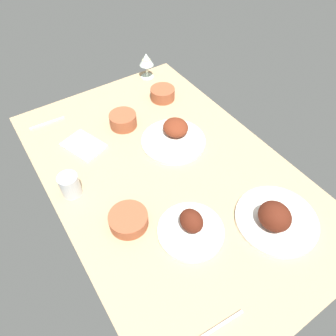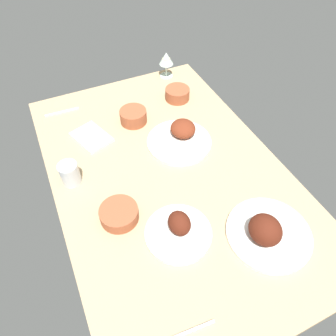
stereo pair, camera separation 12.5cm
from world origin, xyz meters
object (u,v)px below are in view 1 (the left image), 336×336
fork_loose (47,123)px  plate_center_main (191,227)px  water_tumbler (70,185)px  spoon_loose (217,328)px  plate_far_side (276,218)px  folded_napkin (84,146)px  plate_near_viewer (174,136)px  bowl_soup (128,219)px  bowl_potatoes (163,93)px  bowl_onions (123,120)px  wine_glass (146,61)px

fork_loose → plate_center_main: bearing=-72.3°
water_tumbler → spoon_loose: (-67.68, -15.90, -4.32)cm
plate_far_side → folded_napkin: plate_far_side is taller
plate_far_side → plate_near_viewer: 55.38cm
bowl_soup → bowl_potatoes: bearing=-42.1°
plate_far_side → fork_loose: bearing=26.8°
plate_far_side → fork_loose: size_ratio=1.78×
folded_napkin → plate_center_main: bearing=-166.4°
bowl_potatoes → bowl_soup: bearing=137.9°
bowl_potatoes → spoon_loose: bearing=155.3°
folded_napkin → bowl_onions: bearing=-82.7°
plate_near_viewer → fork_loose: bearing=46.4°
plate_far_side → folded_napkin: 83.89cm
wine_glass → water_tumbler: wine_glass is taller
folded_napkin → spoon_loose: bearing=-178.6°
bowl_onions → spoon_loose: (-91.56, 19.07, -3.01)cm
bowl_soup → folded_napkin: (45.04, -2.13, -2.10)cm
plate_far_side → wine_glass: size_ratio=2.09×
spoon_loose → plate_near_viewer: bearing=69.1°
fork_loose → bowl_soup: bearing=-82.4°
bowl_onions → fork_loose: size_ratio=0.76×
plate_center_main → bowl_potatoes: 77.33cm
water_tumbler → fork_loose: (44.69, -5.54, -4.32)cm
water_tumbler → folded_napkin: 25.52cm
bowl_onions → water_tumbler: size_ratio=1.32×
bowl_onions → plate_near_viewer: bearing=-145.5°
bowl_soup → wine_glass: 93.49cm
wine_glass → water_tumbler: 83.69cm
bowl_potatoes → spoon_loose: bowl_potatoes is taller
plate_center_main → bowl_soup: plate_center_main is taller
plate_far_side → water_tumbler: (52.12, 54.47, 1.49)cm
plate_far_side → spoon_loose: bearing=112.0°
water_tumbler → bowl_onions: bearing=-55.7°
plate_center_main → bowl_soup: bearing=48.7°
bowl_potatoes → wine_glass: (21.15, -3.51, 6.78)cm
plate_far_side → bowl_potatoes: plate_far_side is taller
bowl_onions → wine_glass: size_ratio=0.89×
water_tumbler → bowl_soup: bearing=-154.2°
bowl_onions → water_tumbler: 42.36cm
plate_near_viewer → spoon_loose: (-70.68, 33.39, -1.92)cm
bowl_onions → plate_center_main: bearing=173.7°
plate_far_side → bowl_potatoes: bearing=-4.8°
plate_center_main → bowl_potatoes: bearing=-25.6°
plate_near_viewer → bowl_soup: 46.34cm
spoon_loose → wine_glass: bearing=72.2°
bowl_soup → fork_loose: size_ratio=0.85×
bowl_onions → water_tumbler: water_tumbler is taller
plate_near_viewer → water_tumbler: (-3.00, 49.29, 2.40)cm
plate_near_viewer → wine_glass: wine_glass is taller
bowl_onions → water_tumbler: bearing=124.3°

